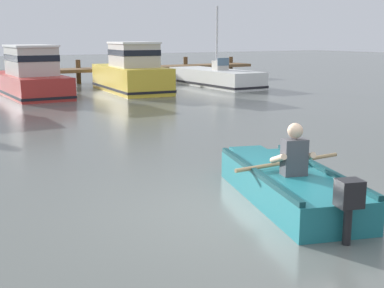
{
  "coord_description": "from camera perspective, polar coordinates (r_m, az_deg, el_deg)",
  "views": [
    {
      "loc": [
        -4.12,
        -5.37,
        2.38
      ],
      "look_at": [
        0.43,
        2.11,
        0.55
      ],
      "focal_mm": 48.55,
      "sensor_mm": 36.0,
      "label": 1
    }
  ],
  "objects": [
    {
      "name": "wooden_dock",
      "position": [
        27.68,
        -5.74,
        8.28
      ],
      "size": [
        13.41,
        1.64,
        1.38
      ],
      "color": "brown",
      "rests_on": "ground"
    },
    {
      "name": "moored_boat_yellow",
      "position": [
        22.7,
        -6.66,
        7.76
      ],
      "size": [
        2.56,
        5.32,
        2.13
      ],
      "color": "gold",
      "rests_on": "ground"
    },
    {
      "name": "moored_boat_white",
      "position": [
        25.33,
        2.54,
        7.26
      ],
      "size": [
        1.9,
        5.91,
        3.75
      ],
      "color": "white",
      "rests_on": "ground"
    },
    {
      "name": "rowboat_with_person",
      "position": [
        7.77,
        10.36,
        -4.29
      ],
      "size": [
        2.25,
        3.66,
        1.19
      ],
      "color": "#1E727A",
      "rests_on": "ground"
    },
    {
      "name": "moored_boat_red",
      "position": [
        22.07,
        -17.37,
        7.03
      ],
      "size": [
        2.09,
        5.84,
        2.03
      ],
      "color": "#B72D28",
      "rests_on": "ground"
    },
    {
      "name": "ground_plane",
      "position": [
        7.18,
        5.88,
        -7.64
      ],
      "size": [
        120.0,
        120.0,
        0.0
      ],
      "primitive_type": "plane",
      "color": "slate"
    }
  ]
}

